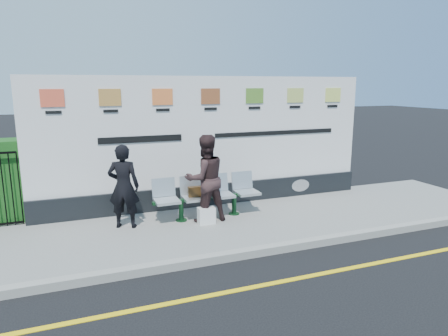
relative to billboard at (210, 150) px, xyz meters
name	(u,v)px	position (x,y,z in m)	size (l,w,h in m)	color
ground	(262,286)	(-0.50, -3.85, -1.42)	(80.00, 80.00, 0.00)	black
pavement	(208,227)	(-0.50, -1.35, -1.36)	(14.00, 3.00, 0.12)	gray
kerb	(236,255)	(-0.50, -2.85, -1.35)	(14.00, 0.18, 0.14)	gray
yellow_line	(262,285)	(-0.50, -3.85, -1.42)	(14.00, 0.10, 0.01)	yellow
billboard	(210,150)	(0.00, 0.00, 0.00)	(8.00, 0.30, 3.00)	black
bench	(208,206)	(-0.36, -0.94, -1.05)	(2.30, 0.59, 0.49)	silver
woman_left	(124,186)	(-2.11, -0.91, -0.46)	(0.61, 0.40, 1.68)	black
woman_right	(205,179)	(-0.49, -1.12, -0.39)	(0.89, 0.69, 1.82)	#332122
handbag_brown	(195,192)	(-0.66, -0.94, -0.70)	(0.28, 0.12, 0.22)	#32210E
carrier_bag_white	(206,216)	(-0.53, -1.31, -1.13)	(0.34, 0.21, 0.34)	silver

